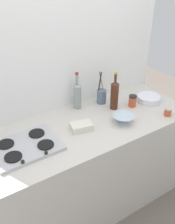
# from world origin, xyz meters

# --- Properties ---
(ground_plane) EXTENTS (6.00, 6.00, 0.00)m
(ground_plane) POSITION_xyz_m (0.00, 0.00, 0.00)
(ground_plane) COLOR #6B6056
(ground_plane) RESTS_ON ground
(counter_block) EXTENTS (1.80, 0.70, 0.90)m
(counter_block) POSITION_xyz_m (0.00, 0.00, 0.45)
(counter_block) COLOR beige
(counter_block) RESTS_ON ground
(backsplash_panel) EXTENTS (1.90, 0.06, 2.11)m
(backsplash_panel) POSITION_xyz_m (0.00, 0.38, 1.05)
(backsplash_panel) COLOR white
(backsplash_panel) RESTS_ON ground
(stovetop_hob) EXTENTS (0.46, 0.35, 0.04)m
(stovetop_hob) POSITION_xyz_m (-0.52, -0.01, 0.91)
(stovetop_hob) COLOR #B2B2B7
(stovetop_hob) RESTS_ON counter_block
(plate_stack) EXTENTS (0.21, 0.21, 0.06)m
(plate_stack) POSITION_xyz_m (0.68, 0.02, 0.93)
(plate_stack) COLOR white
(plate_stack) RESTS_ON counter_block
(wine_bottle_leftmost) EXTENTS (0.07, 0.07, 0.34)m
(wine_bottle_leftmost) POSITION_xyz_m (0.33, 0.09, 1.03)
(wine_bottle_leftmost) COLOR #472314
(wine_bottle_leftmost) RESTS_ON counter_block
(wine_bottle_mid_left) EXTENTS (0.07, 0.07, 0.33)m
(wine_bottle_mid_left) POSITION_xyz_m (0.07, 0.27, 1.03)
(wine_bottle_mid_left) COLOR gray
(wine_bottle_mid_left) RESTS_ON counter_block
(mixing_bowl) EXTENTS (0.17, 0.17, 0.07)m
(mixing_bowl) POSITION_xyz_m (0.26, -0.13, 0.94)
(mixing_bowl) COLOR silver
(mixing_bowl) RESTS_ON counter_block
(butter_dish) EXTENTS (0.18, 0.14, 0.05)m
(butter_dish) POSITION_xyz_m (-0.07, -0.02, 0.93)
(butter_dish) COLOR silver
(butter_dish) RESTS_ON counter_block
(utensil_crock) EXTENTS (0.08, 0.08, 0.29)m
(utensil_crock) POSITION_xyz_m (0.30, 0.23, 0.97)
(utensil_crock) COLOR slate
(utensil_crock) RESTS_ON counter_block
(condiment_jar_front) EXTENTS (0.07, 0.07, 0.10)m
(condiment_jar_front) POSITION_xyz_m (0.50, 0.03, 0.95)
(condiment_jar_front) COLOR #C64C2D
(condiment_jar_front) RESTS_ON counter_block
(condiment_jar_rear) EXTENTS (0.06, 0.06, 0.07)m
(condiment_jar_rear) POSITION_xyz_m (0.64, -0.24, 0.94)
(condiment_jar_rear) COLOR #C64C2D
(condiment_jar_rear) RESTS_ON counter_block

